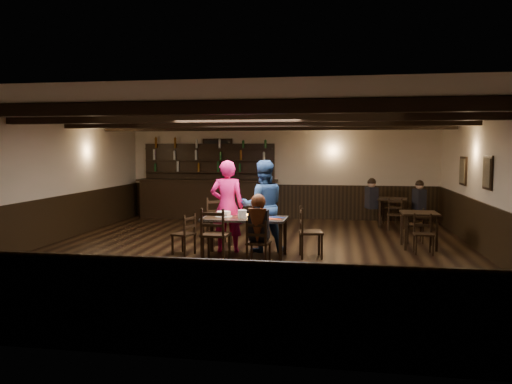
% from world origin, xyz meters
% --- Properties ---
extents(ground, '(10.00, 10.00, 0.00)m').
position_xyz_m(ground, '(0.00, 0.00, 0.00)').
color(ground, black).
rests_on(ground, ground).
extents(room_shell, '(9.02, 10.02, 2.71)m').
position_xyz_m(room_shell, '(0.01, 0.04, 1.75)').
color(room_shell, beige).
rests_on(room_shell, ground).
extents(dining_table, '(1.60, 0.82, 0.75)m').
position_xyz_m(dining_table, '(-0.07, -0.35, 0.67)').
color(dining_table, black).
rests_on(dining_table, ground).
extents(chair_near_left, '(0.50, 0.48, 1.00)m').
position_xyz_m(chair_near_left, '(-0.51, -0.96, 0.58)').
color(chair_near_left, black).
rests_on(chair_near_left, ground).
extents(chair_near_right, '(0.42, 0.40, 0.83)m').
position_xyz_m(chair_near_right, '(0.31, -1.15, 0.48)').
color(chair_near_right, black).
rests_on(chair_near_right, ground).
extents(chair_end_left, '(0.46, 0.47, 0.79)m').
position_xyz_m(chair_end_left, '(-1.22, -0.35, 0.46)').
color(chair_end_left, black).
rests_on(chair_end_left, ground).
extents(chair_end_right, '(0.50, 0.51, 0.96)m').
position_xyz_m(chair_end_right, '(1.09, -0.22, 0.56)').
color(chair_end_right, black).
rests_on(chair_end_right, ground).
extents(chair_far_pushed, '(0.64, 0.63, 1.01)m').
position_xyz_m(chair_far_pushed, '(-0.88, 0.80, 0.59)').
color(chair_far_pushed, black).
rests_on(chair_far_pushed, ground).
extents(woman_pink, '(0.72, 0.52, 1.83)m').
position_xyz_m(woman_pink, '(-0.50, 0.06, 0.91)').
color(woman_pink, '#E01E85').
rests_on(woman_pink, ground).
extents(man_blue, '(1.06, 0.93, 1.83)m').
position_xyz_m(man_blue, '(0.19, 0.22, 0.91)').
color(man_blue, navy).
rests_on(man_blue, ground).
extents(seated_person, '(0.34, 0.52, 0.84)m').
position_xyz_m(seated_person, '(0.31, -1.09, 0.84)').
color(seated_person, black).
rests_on(seated_person, ground).
extents(cake, '(0.33, 0.33, 0.10)m').
position_xyz_m(cake, '(-0.50, -0.27, 0.80)').
color(cake, white).
rests_on(cake, dining_table).
extents(plate_stack_a, '(0.17, 0.17, 0.16)m').
position_xyz_m(plate_stack_a, '(-0.10, -0.44, 0.83)').
color(plate_stack_a, white).
rests_on(plate_stack_a, dining_table).
extents(plate_stack_b, '(0.16, 0.16, 0.19)m').
position_xyz_m(plate_stack_b, '(0.17, -0.31, 0.85)').
color(plate_stack_b, white).
rests_on(plate_stack_b, dining_table).
extents(tea_light, '(0.06, 0.06, 0.06)m').
position_xyz_m(tea_light, '(-0.04, -0.27, 0.78)').
color(tea_light, '#A5A8AD').
rests_on(tea_light, dining_table).
extents(salt_shaker, '(0.04, 0.04, 0.09)m').
position_xyz_m(salt_shaker, '(0.32, -0.45, 0.80)').
color(salt_shaker, silver).
rests_on(salt_shaker, dining_table).
extents(pepper_shaker, '(0.04, 0.04, 0.09)m').
position_xyz_m(pepper_shaker, '(0.32, -0.39, 0.80)').
color(pepper_shaker, '#A5A8AD').
rests_on(pepper_shaker, dining_table).
extents(drink_glass, '(0.06, 0.06, 0.10)m').
position_xyz_m(drink_glass, '(0.18, -0.25, 0.80)').
color(drink_glass, silver).
rests_on(drink_glass, dining_table).
extents(menu_red, '(0.31, 0.22, 0.00)m').
position_xyz_m(menu_red, '(0.47, -0.41, 0.75)').
color(menu_red, maroon).
rests_on(menu_red, dining_table).
extents(menu_blue, '(0.39, 0.35, 0.00)m').
position_xyz_m(menu_blue, '(0.52, -0.23, 0.75)').
color(menu_blue, '#101E50').
rests_on(menu_blue, dining_table).
extents(bar_counter, '(4.14, 0.70, 2.20)m').
position_xyz_m(bar_counter, '(-2.15, 4.72, 0.73)').
color(bar_counter, black).
rests_on(bar_counter, ground).
extents(back_table_a, '(0.73, 0.73, 0.75)m').
position_xyz_m(back_table_a, '(3.33, 1.06, 0.64)').
color(back_table_a, black).
rests_on(back_table_a, ground).
extents(back_table_b, '(0.83, 0.83, 0.75)m').
position_xyz_m(back_table_b, '(3.09, 3.93, 0.64)').
color(back_table_b, black).
rests_on(back_table_b, ground).
extents(bg_patron_left, '(0.34, 0.44, 0.81)m').
position_xyz_m(bg_patron_left, '(2.54, 3.92, 0.87)').
color(bg_patron_left, black).
rests_on(bg_patron_left, ground).
extents(bg_patron_right, '(0.33, 0.42, 0.77)m').
position_xyz_m(bg_patron_right, '(3.75, 3.85, 0.85)').
color(bg_patron_right, black).
rests_on(bg_patron_right, ground).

